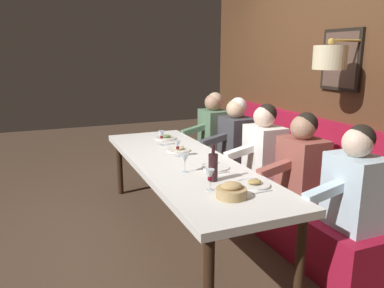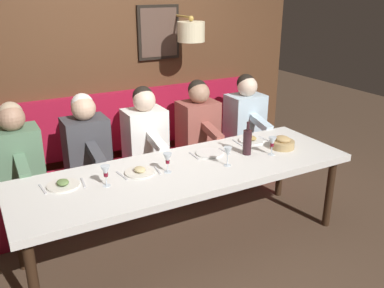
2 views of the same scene
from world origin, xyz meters
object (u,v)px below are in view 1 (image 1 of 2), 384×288
object	(u,v)px
wine_glass_2	(210,176)
wine_glass_3	(185,159)
wine_bottle	(213,167)
bread_bowl	(231,191)
diner_far	(236,134)
diner_middle	(264,145)
wine_glass_0	(178,145)
dining_table	(184,167)
diner_near	(302,160)
wine_glass_1	(161,135)
diner_nearest	(355,181)
diner_farthest	(214,125)

from	to	relation	value
wine_glass_2	wine_glass_3	distance (m)	0.47
wine_bottle	bread_bowl	distance (m)	0.38
diner_far	wine_glass_3	distance (m)	1.35
diner_middle	wine_glass_2	distance (m)	1.27
wine_bottle	diner_middle	bearing A→B (deg)	35.03
wine_glass_0	wine_glass_3	world-z (taller)	same
bread_bowl	dining_table	bearing A→B (deg)	88.59
diner_near	wine_bottle	distance (m)	0.87
dining_table	wine_glass_2	size ratio (longest dim) A/B	17.23
diner_far	wine_glass_1	size ratio (longest dim) A/B	4.82
diner_middle	wine_bottle	world-z (taller)	diner_middle
wine_glass_1	wine_glass_0	bearing A→B (deg)	-89.33
diner_nearest	wine_glass_2	xyz separation A→B (m)	(-0.99, 0.42, 0.04)
diner_middle	wine_glass_0	bearing A→B (deg)	168.98
wine_glass_1	bread_bowl	bearing A→B (deg)	-90.69
diner_middle	wine_glass_1	xyz separation A→B (m)	(-0.89, 0.68, 0.04)
wine_bottle	bread_bowl	world-z (taller)	wine_bottle
wine_glass_1	wine_glass_3	size ratio (longest dim) A/B	1.00
dining_table	wine_glass_2	world-z (taller)	wine_glass_2
diner_near	wine_glass_0	distance (m)	1.18
diner_middle	dining_table	bearing A→B (deg)	-179.85
diner_middle	diner_far	xyz separation A→B (m)	(0.00, 0.59, 0.00)
diner_near	diner_farthest	bearing A→B (deg)	90.00
diner_near	diner_middle	world-z (taller)	same
diner_middle	wine_glass_2	size ratio (longest dim) A/B	4.82
diner_farthest	diner_middle	bearing A→B (deg)	-90.00
diner_far	wine_glass_0	size ratio (longest dim) A/B	4.82
diner_middle	wine_glass_1	bearing A→B (deg)	142.55
diner_farthest	bread_bowl	xyz separation A→B (m)	(-0.91, -2.18, -0.03)
diner_near	diner_far	distance (m)	1.20
diner_nearest	diner_far	world-z (taller)	same
dining_table	wine_glass_0	world-z (taller)	wine_glass_0
dining_table	wine_glass_1	world-z (taller)	wine_glass_1
wine_glass_1	wine_glass_3	xyz separation A→B (m)	(-0.11, -1.00, 0.00)
diner_near	wine_glass_3	xyz separation A→B (m)	(-1.00, 0.29, 0.04)
wine_glass_0	wine_glass_2	world-z (taller)	same
wine_glass_1	bread_bowl	distance (m)	1.67
diner_near	wine_glass_0	world-z (taller)	diner_near
wine_glass_3	wine_glass_1	bearing A→B (deg)	83.45
diner_near	wine_glass_2	distance (m)	1.01
diner_middle	wine_glass_3	distance (m)	1.05
dining_table	bread_bowl	world-z (taller)	bread_bowl
diner_near	wine_glass_3	distance (m)	1.04
diner_nearest	diner_middle	world-z (taller)	same
wine_glass_3	wine_glass_2	bearing A→B (deg)	-88.38
dining_table	diner_nearest	size ratio (longest dim) A/B	3.57
wine_glass_2	wine_bottle	size ratio (longest dim) A/B	0.55
dining_table	wine_glass_3	xyz separation A→B (m)	(-0.12, -0.32, 0.18)
diner_nearest	diner_near	distance (m)	0.61
wine_glass_1	wine_bottle	xyz separation A→B (m)	(0.01, -1.29, 0.00)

